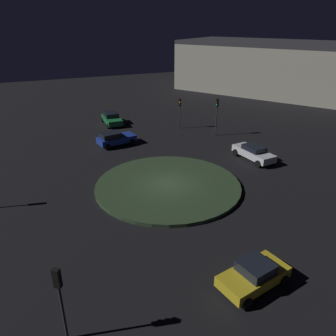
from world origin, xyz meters
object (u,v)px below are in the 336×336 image
object	(u,v)px
car_yellow	(254,275)
store_building	(267,67)
car_white	(254,152)
traffic_light_northeast	(217,110)
car_green	(112,119)
car_blue	(115,138)
traffic_light_southwest	(60,290)
traffic_light_northeast_near	(180,107)

from	to	relation	value
car_yellow	store_building	distance (m)	52.66
car_white	traffic_light_northeast	xyz separation A→B (m)	(0.37, 7.90, 2.38)
car_green	car_yellow	size ratio (longest dim) A/B	1.06
car_green	car_blue	bearing A→B (deg)	-11.23
car_green	traffic_light_southwest	size ratio (longest dim) A/B	1.12
car_green	traffic_light_northeast_near	distance (m)	9.28
store_building	car_green	bearing A→B (deg)	73.51
traffic_light_northeast_near	store_building	distance (m)	28.94
car_blue	car_yellow	world-z (taller)	car_blue
car_yellow	traffic_light_northeast_near	distance (m)	27.49
traffic_light_northeast_near	traffic_light_southwest	bearing A→B (deg)	-5.73
car_green	traffic_light_northeast	world-z (taller)	traffic_light_northeast
car_blue	car_yellow	size ratio (longest dim) A/B	1.06
car_white	traffic_light_northeast_near	world-z (taller)	traffic_light_northeast_near
traffic_light_northeast_near	car_white	bearing A→B (deg)	39.49
car_blue	traffic_light_northeast	distance (m)	12.18
car_white	traffic_light_southwest	size ratio (longest dim) A/B	1.22
car_yellow	traffic_light_northeast	size ratio (longest dim) A/B	0.92
car_green	traffic_light_northeast_near	world-z (taller)	traffic_light_northeast_near
traffic_light_northeast	traffic_light_northeast_near	distance (m)	5.09
traffic_light_northeast	traffic_light_northeast_near	bearing A→B (deg)	-100.77
car_green	car_yellow	bearing A→B (deg)	-0.37
car_green	store_building	bearing A→B (deg)	107.26
car_white	traffic_light_northeast	distance (m)	8.26
traffic_light_northeast	car_yellow	bearing A→B (deg)	20.46
car_green	traffic_light_southwest	distance (m)	32.43
traffic_light_northeast	store_building	xyz separation A→B (m)	(22.05, 19.08, 1.37)
store_building	car_blue	bearing A→B (deg)	84.31
car_white	car_blue	size ratio (longest dim) A/B	1.09
car_white	traffic_light_northeast	size ratio (longest dim) A/B	1.06
car_white	car_green	size ratio (longest dim) A/B	1.09
car_white	traffic_light_northeast	world-z (taller)	traffic_light_northeast
car_blue	car_yellow	xyz separation A→B (m)	(1.13, -23.44, -0.08)
car_blue	car_yellow	distance (m)	23.47
car_yellow	car_blue	bearing A→B (deg)	-97.89
car_yellow	traffic_light_southwest	distance (m)	9.66
traffic_light_northeast_near	traffic_light_northeast	bearing A→B (deg)	61.19
traffic_light_northeast	traffic_light_southwest	world-z (taller)	traffic_light_northeast
car_white	car_green	distance (m)	19.93
traffic_light_northeast	car_white	bearing A→B (deg)	43.80
traffic_light_southwest	store_building	bearing A→B (deg)	-5.89
car_green	traffic_light_southwest	bearing A→B (deg)	-17.30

